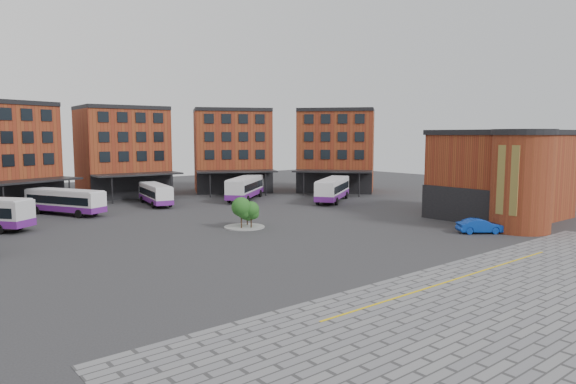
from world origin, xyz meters
TOP-DOWN VIEW (x-y plane):
  - ground at (0.00, 0.00)m, footprint 160.00×160.00m
  - yellow_line at (2.00, -14.00)m, footprint 26.00×0.15m
  - main_building at (-4.77, 38.25)m, footprint 94.14×42.48m
  - east_building at (28.70, -3.06)m, footprint 17.40×15.40m
  - tree_island at (2.04, 11.70)m, footprint 4.40×4.40m
  - bus_c at (-10.34, 33.71)m, footprint 7.33×11.32m
  - bus_d at (2.46, 35.10)m, footprint 4.45×10.86m
  - bus_e at (15.81, 31.78)m, footprint 11.37×10.26m
  - bus_f at (24.83, 21.70)m, footprint 11.83×9.24m
  - blue_car at (18.78, -5.99)m, footprint 4.63×3.97m

SIDE VIEW (x-z plane):
  - ground at x=0.00m, z-range 0.00..0.00m
  - yellow_line at x=2.00m, z-range 0.02..0.04m
  - blue_car at x=18.78m, z-range 0.00..1.51m
  - bus_d at x=2.46m, z-range 0.12..3.11m
  - bus_c at x=-10.34m, z-range 0.13..3.33m
  - tree_island at x=2.04m, z-range 0.08..3.52m
  - bus_f at x=24.83m, z-range 0.15..3.62m
  - bus_e at x=15.81m, z-range 0.15..3.66m
  - east_building at x=28.70m, z-range -0.01..10.59m
  - main_building at x=-4.77m, z-range -0.07..14.53m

